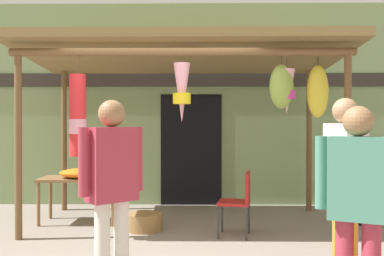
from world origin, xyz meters
The scene contains 10 objects.
ground_plane centered at (0.00, 0.00, 0.00)m, with size 30.00×30.00×0.00m, color gray.
shop_facade centered at (0.00, 2.56, 1.82)m, with size 9.05×0.29×3.65m.
market_stall_canopy centered at (0.33, 0.86, 2.35)m, with size 4.66×2.41×2.64m.
display_table centered at (-1.28, 0.99, 0.59)m, with size 1.17×0.61×0.67m.
flower_heap_on_table centered at (-1.21, 0.91, 0.74)m, with size 0.67×0.47×0.14m.
folding_chair centered at (1.02, 0.20, 0.50)m, with size 0.47×0.47×0.84m.
wicker_basket_by_table centered at (-0.26, 0.51, 0.12)m, with size 0.49×0.49×0.24m, color olive.
vendor_in_orange centered at (1.82, -1.48, 1.01)m, with size 0.31×0.58×1.71m.
customer_foreground centered at (-0.25, -1.85, 0.99)m, with size 0.48×0.43×1.67m.
shopper_by_bananas centered at (1.61, -2.38, 0.94)m, with size 0.55×0.36×1.60m.
Camera 1 is at (0.47, -5.50, 1.47)m, focal length 41.00 mm.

